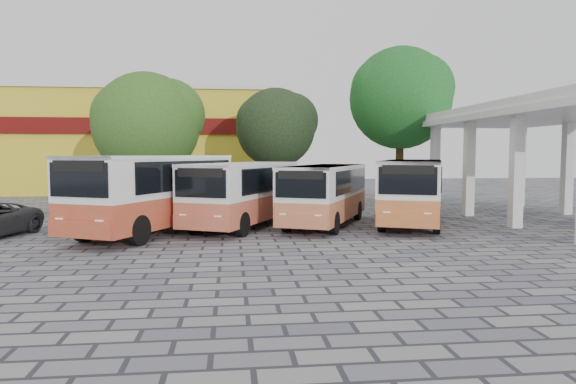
{
  "coord_description": "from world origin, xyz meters",
  "views": [
    {
      "loc": [
        -4.04,
        -18.47,
        3.09
      ],
      "look_at": [
        -1.66,
        3.02,
        1.5
      ],
      "focal_mm": 32.0,
      "sensor_mm": 36.0,
      "label": 1
    }
  ],
  "objects": [
    {
      "name": "ground",
      "position": [
        0.0,
        0.0,
        0.0
      ],
      "size": [
        90.0,
        90.0,
        0.0
      ],
      "primitive_type": "plane",
      "color": "#565562",
      "rests_on": "ground"
    },
    {
      "name": "tree_left",
      "position": [
        -8.91,
        12.65,
        5.0
      ],
      "size": [
        6.53,
        6.22,
        7.9
      ],
      "color": "black",
      "rests_on": "ground"
    },
    {
      "name": "bus_centre_left",
      "position": [
        -3.51,
        3.31,
        1.58
      ],
      "size": [
        5.33,
        8.13,
        2.73
      ],
      "rotation": [
        0.0,
        0.0,
        -0.45
      ],
      "color": "#C2583D",
      "rests_on": "ground"
    },
    {
      "name": "bus_far_right",
      "position": [
        3.87,
        3.26,
        1.64
      ],
      "size": [
        5.2,
        8.41,
        2.83
      ],
      "rotation": [
        0.0,
        0.0,
        -0.39
      ],
      "color": "#C56630",
      "rests_on": "ground"
    },
    {
      "name": "bus_centre_right",
      "position": [
        -0.0,
        3.35,
        1.51
      ],
      "size": [
        5.04,
        7.78,
        2.61
      ],
      "rotation": [
        0.0,
        0.0,
        -0.44
      ],
      "color": "#C46A41",
      "rests_on": "ground"
    },
    {
      "name": "tree_middle",
      "position": [
        -1.01,
        15.74,
        5.02
      ],
      "size": [
        5.53,
        5.26,
        7.49
      ],
      "color": "#483418",
      "rests_on": "ground"
    },
    {
      "name": "tree_right",
      "position": [
        6.69,
        13.24,
        6.84
      ],
      "size": [
        6.74,
        6.42,
        9.84
      ],
      "color": "#402F16",
      "rests_on": "ground"
    },
    {
      "name": "bus_far_left",
      "position": [
        -7.01,
        2.12,
        1.76
      ],
      "size": [
        5.96,
        9.06,
        3.04
      ],
      "rotation": [
        0.0,
        0.0,
        -0.45
      ],
      "color": "#B34226",
      "rests_on": "ground"
    },
    {
      "name": "terminal_shelter",
      "position": [
        10.5,
        4.0,
        4.91
      ],
      "size": [
        6.8,
        15.8,
        5.4
      ],
      "color": "silver",
      "rests_on": "ground"
    },
    {
      "name": "shophouse_block",
      "position": [
        -11.0,
        25.99,
        4.16
      ],
      "size": [
        20.4,
        10.4,
        8.3
      ],
      "color": "gold",
      "rests_on": "ground"
    }
  ]
}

